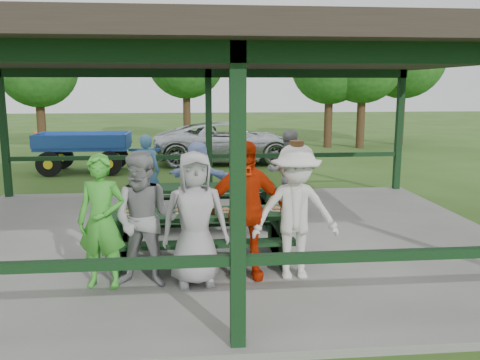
{
  "coord_description": "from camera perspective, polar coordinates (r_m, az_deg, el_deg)",
  "views": [
    {
      "loc": [
        -0.44,
        -8.57,
        2.69
      ],
      "look_at": [
        0.36,
        -0.3,
        1.16
      ],
      "focal_mm": 38.0,
      "sensor_mm": 36.0,
      "label": 1
    }
  ],
  "objects": [
    {
      "name": "contestant_grey_left",
      "position": [
        6.7,
        -10.63,
        -4.43
      ],
      "size": [
        0.97,
        0.82,
        1.78
      ],
      "primitive_type": "imported",
      "rotation": [
        0.0,
        0.0,
        -0.18
      ],
      "color": "gray",
      "rests_on": "concrete_slab"
    },
    {
      "name": "ground",
      "position": [
        8.99,
        -2.51,
        -6.96
      ],
      "size": [
        90.0,
        90.0,
        0.0
      ],
      "primitive_type": "plane",
      "color": "#2F4C17",
      "rests_on": "ground"
    },
    {
      "name": "tree_mid",
      "position": [
        23.06,
        10.06,
        12.53
      ],
      "size": [
        3.39,
        3.39,
        5.3
      ],
      "color": "#352615",
      "rests_on": "ground"
    },
    {
      "name": "picnic_table_near",
      "position": [
        7.67,
        -4.45,
        -5.58
      ],
      "size": [
        2.68,
        1.39,
        0.75
      ],
      "color": "black",
      "rests_on": "concrete_slab"
    },
    {
      "name": "table_setting",
      "position": [
        7.62,
        -5.11,
        -3.31
      ],
      "size": [
        2.45,
        0.45,
        0.1
      ],
      "color": "white",
      "rests_on": "picnic_table_near"
    },
    {
      "name": "concrete_slab",
      "position": [
        8.98,
        -2.52,
        -6.66
      ],
      "size": [
        10.0,
        8.0,
        0.1
      ],
      "primitive_type": "cube",
      "color": "slate",
      "rests_on": "ground"
    },
    {
      "name": "tree_right",
      "position": [
        23.13,
        13.66,
        12.61
      ],
      "size": [
        3.48,
        3.48,
        5.43
      ],
      "color": "#352615",
      "rests_on": "ground"
    },
    {
      "name": "spectator_grey",
      "position": [
        10.58,
        5.33,
        1.01
      ],
      "size": [
        0.89,
        0.72,
        1.72
      ],
      "primitive_type": "imported",
      "rotation": [
        0.0,
        0.0,
        3.22
      ],
      "color": "gray",
      "rests_on": "concrete_slab"
    },
    {
      "name": "picnic_table_far",
      "position": [
        9.61,
        -3.12,
        -2.31
      ],
      "size": [
        2.39,
        1.39,
        0.75
      ],
      "color": "black",
      "rests_on": "concrete_slab"
    },
    {
      "name": "contestant_red",
      "position": [
        6.85,
        0.53,
        -3.43
      ],
      "size": [
        1.15,
        0.57,
        1.89
      ],
      "primitive_type": "imported",
      "rotation": [
        0.0,
        0.0,
        0.1
      ],
      "color": "red",
      "rests_on": "concrete_slab"
    },
    {
      "name": "spectator_blue",
      "position": [
        11.06,
        -10.49,
        0.96
      ],
      "size": [
        0.61,
        0.43,
        1.6
      ],
      "primitive_type": "imported",
      "rotation": [
        0.0,
        0.0,
        3.06
      ],
      "color": "teal",
      "rests_on": "concrete_slab"
    },
    {
      "name": "contestant_grey_mid",
      "position": [
        6.68,
        -5.07,
        -4.34
      ],
      "size": [
        0.93,
        0.66,
        1.78
      ],
      "primitive_type": "imported",
      "rotation": [
        0.0,
        0.0,
        0.11
      ],
      "color": "#9C9B9E",
      "rests_on": "concrete_slab"
    },
    {
      "name": "tree_far_left",
      "position": [
        22.86,
        -21.79,
        11.58
      ],
      "size": [
        3.25,
        3.25,
        5.07
      ],
      "color": "#352615",
      "rests_on": "ground"
    },
    {
      "name": "pavilion_structure",
      "position": [
        8.59,
        -2.69,
        13.63
      ],
      "size": [
        10.6,
        8.6,
        3.24
      ],
      "color": "black",
      "rests_on": "concrete_slab"
    },
    {
      "name": "tree_far_right",
      "position": [
        24.91,
        17.93,
        13.01
      ],
      "size": [
        3.79,
        3.79,
        5.93
      ],
      "color": "#352615",
      "rests_on": "ground"
    },
    {
      "name": "contestant_white_fedora",
      "position": [
        6.91,
        6.25,
        -3.6
      ],
      "size": [
        1.2,
        0.7,
        1.89
      ],
      "rotation": [
        0.0,
        0.0,
        -0.02
      ],
      "color": "silver",
      "rests_on": "concrete_slab"
    },
    {
      "name": "farm_trailer",
      "position": [
        16.84,
        -17.1,
        3.09
      ],
      "size": [
        3.85,
        1.74,
        1.34
      ],
      "rotation": [
        0.0,
        0.0,
        -0.01
      ],
      "color": "#1B4094",
      "rests_on": "ground"
    },
    {
      "name": "pickup_truck",
      "position": [
        18.12,
        -1.32,
        4.25
      ],
      "size": [
        5.31,
        2.53,
        1.46
      ],
      "primitive_type": "imported",
      "rotation": [
        0.0,
        0.0,
        1.59
      ],
      "color": "silver",
      "rests_on": "ground"
    },
    {
      "name": "contestant_green",
      "position": [
        6.79,
        -15.26,
        -4.53
      ],
      "size": [
        0.72,
        0.55,
        1.76
      ],
      "primitive_type": "imported",
      "rotation": [
        0.0,
        0.0,
        -0.22
      ],
      "color": "green",
      "rests_on": "concrete_slab"
    },
    {
      "name": "tree_left",
      "position": [
        25.07,
        -6.1,
        13.29
      ],
      "size": [
        3.74,
        3.74,
        5.84
      ],
      "color": "#352615",
      "rests_on": "ground"
    },
    {
      "name": "spectator_lblue",
      "position": [
        10.31,
        -4.72,
        0.19
      ],
      "size": [
        1.47,
        0.98,
        1.52
      ],
      "primitive_type": "imported",
      "rotation": [
        0.0,
        0.0,
        2.73
      ],
      "color": "#9BB3F0",
      "rests_on": "concrete_slab"
    }
  ]
}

